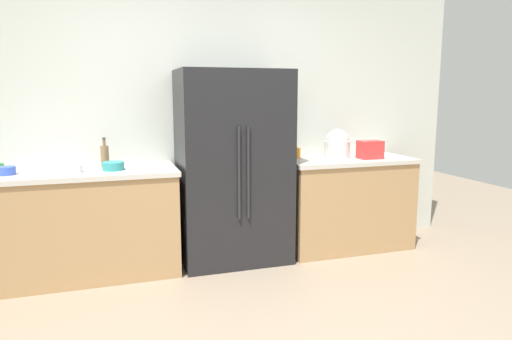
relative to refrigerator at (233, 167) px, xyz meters
name	(u,v)px	position (x,y,z in m)	size (l,w,h in m)	color
kitchen_back_panel	(201,94)	(-0.20, 0.38, 0.64)	(5.26, 0.10, 3.00)	silver
counter_left	(85,224)	(-1.27, 0.01, -0.41)	(1.50, 0.64, 0.89)	tan
counter_right	(345,203)	(1.14, 0.01, -0.41)	(1.25, 0.64, 0.89)	tan
refrigerator	(233,167)	(0.00, 0.00, 0.00)	(0.96, 0.64, 1.71)	black
toaster	(370,150)	(1.33, -0.10, 0.12)	(0.22, 0.15, 0.17)	red
rice_cooker	(337,145)	(1.06, 0.07, 0.16)	(0.25, 0.25, 0.28)	silver
bottle_a	(105,156)	(-1.09, 0.16, 0.13)	(0.07, 0.07, 0.25)	brown
cup_a	(297,153)	(0.68, 0.17, 0.08)	(0.07, 0.07, 0.10)	orange
bowl_a	(72,169)	(-1.33, -0.07, 0.06)	(0.16, 0.16, 0.06)	white
bowl_b	(6,171)	(-1.81, -0.02, 0.07)	(0.14, 0.14, 0.06)	blue
bowl_c	(113,166)	(-1.02, -0.04, 0.07)	(0.17, 0.17, 0.07)	teal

